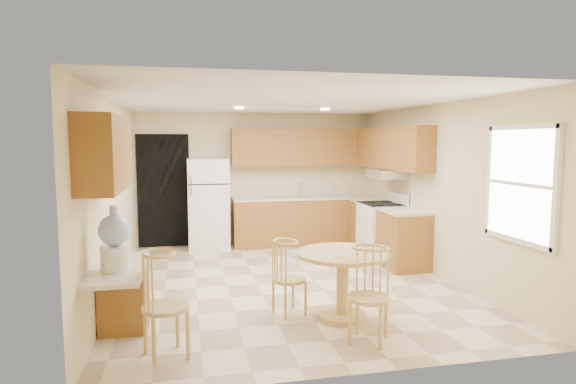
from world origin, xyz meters
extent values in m
plane|color=beige|center=(0.00, 0.00, 0.00)|extent=(5.50, 5.50, 0.00)
cube|color=white|center=(0.00, 0.00, 2.50)|extent=(4.50, 5.50, 0.02)
cube|color=#D2BC8D|center=(0.00, 2.75, 1.25)|extent=(4.50, 0.02, 2.50)
cube|color=#D2BC8D|center=(0.00, -2.75, 1.25)|extent=(4.50, 0.02, 2.50)
cube|color=#D2BC8D|center=(-2.25, 0.00, 1.25)|extent=(0.02, 5.50, 2.50)
cube|color=#D2BC8D|center=(2.25, 0.00, 1.25)|extent=(0.02, 5.50, 2.50)
cube|color=black|center=(-1.75, 2.73, 1.05)|extent=(0.90, 0.02, 2.10)
cube|color=#956126|center=(0.88, 2.45, 0.43)|extent=(2.75, 0.60, 0.87)
cube|color=beige|center=(0.88, 2.45, 0.89)|extent=(2.75, 0.63, 0.04)
cube|color=#956126|center=(1.95, 1.85, 0.43)|extent=(0.60, 0.59, 0.87)
cube|color=beige|center=(1.95, 1.85, 0.89)|extent=(0.63, 0.59, 0.04)
cube|color=#956126|center=(1.95, 0.40, 0.43)|extent=(0.60, 0.80, 0.87)
cube|color=beige|center=(1.95, 0.40, 0.89)|extent=(0.63, 0.80, 0.04)
cube|color=#956126|center=(0.88, 2.58, 1.85)|extent=(2.75, 0.33, 0.70)
cube|color=#956126|center=(2.08, 1.21, 1.85)|extent=(0.33, 2.42, 0.70)
cube|color=#956126|center=(-2.08, -1.60, 1.85)|extent=(0.33, 1.40, 0.70)
cube|color=silver|center=(0.85, 2.45, 0.91)|extent=(0.78, 0.44, 0.01)
cube|color=silver|center=(2.00, 1.18, 1.42)|extent=(0.50, 0.76, 0.14)
cube|color=#956126|center=(-2.00, -1.32, 0.36)|extent=(0.48, 0.42, 0.72)
cube|color=beige|center=(-2.00, -1.70, 0.75)|extent=(0.50, 1.20, 0.04)
cube|color=white|center=(2.23, -1.85, 1.50)|extent=(0.05, 1.00, 1.20)
cube|color=white|center=(2.22, -1.85, 2.12)|extent=(0.05, 1.10, 0.06)
cube|color=white|center=(2.22, -1.85, 0.88)|extent=(0.05, 1.10, 0.06)
cube|color=white|center=(2.22, -2.38, 1.50)|extent=(0.05, 0.06, 1.28)
cube|color=white|center=(2.22, -1.32, 1.50)|extent=(0.05, 0.06, 1.28)
cylinder|color=white|center=(-0.50, 1.20, 2.48)|extent=(0.14, 0.14, 0.02)
cylinder|color=white|center=(0.90, 1.20, 2.48)|extent=(0.14, 0.14, 0.02)
cube|color=white|center=(-0.95, 2.40, 0.83)|extent=(0.73, 0.68, 1.65)
cube|color=black|center=(-0.95, 2.05, 1.22)|extent=(0.72, 0.01, 0.02)
cube|color=silver|center=(-1.25, 2.04, 1.12)|extent=(0.03, 0.03, 0.18)
cube|color=silver|center=(-1.25, 2.04, 1.31)|extent=(0.03, 0.03, 0.14)
cube|color=white|center=(1.92, 1.18, 0.45)|extent=(0.65, 0.76, 0.90)
cube|color=black|center=(1.92, 1.18, 0.91)|extent=(0.64, 0.75, 0.02)
cube|color=white|center=(2.20, 1.18, 1.00)|extent=(0.06, 0.76, 0.18)
cylinder|color=tan|center=(0.33, -1.48, 0.03)|extent=(0.55, 0.55, 0.06)
cylinder|color=tan|center=(0.33, -1.48, 0.37)|extent=(0.14, 0.14, 0.67)
cylinder|color=tan|center=(0.33, -1.48, 0.73)|extent=(1.02, 1.02, 0.04)
cylinder|color=tan|center=(-0.22, -1.23, 0.40)|extent=(0.38, 0.38, 0.04)
cylinder|color=tan|center=(-0.35, -1.10, 0.20)|extent=(0.03, 0.03, 0.40)
cylinder|color=tan|center=(-0.09, -1.10, 0.20)|extent=(0.03, 0.03, 0.40)
cylinder|color=tan|center=(-0.35, -1.36, 0.20)|extent=(0.03, 0.03, 0.40)
cylinder|color=tan|center=(-0.09, -1.36, 0.20)|extent=(0.03, 0.03, 0.40)
cylinder|color=tan|center=(0.38, -2.13, 0.44)|extent=(0.41, 0.41, 0.04)
cylinder|color=tan|center=(0.23, -1.98, 0.22)|extent=(0.04, 0.04, 0.44)
cylinder|color=tan|center=(0.53, -1.98, 0.22)|extent=(0.04, 0.04, 0.44)
cylinder|color=tan|center=(0.23, -2.28, 0.22)|extent=(0.04, 0.04, 0.44)
cylinder|color=tan|center=(0.53, -2.28, 0.22)|extent=(0.04, 0.04, 0.44)
cylinder|color=tan|center=(-1.55, -2.05, 0.46)|extent=(0.43, 0.43, 0.04)
cylinder|color=tan|center=(-1.70, -1.90, 0.23)|extent=(0.04, 0.04, 0.46)
cylinder|color=tan|center=(-1.40, -1.90, 0.23)|extent=(0.04, 0.04, 0.46)
cylinder|color=tan|center=(-1.70, -2.20, 0.23)|extent=(0.04, 0.04, 0.46)
cylinder|color=tan|center=(-1.40, -2.20, 0.23)|extent=(0.04, 0.04, 0.46)
cylinder|color=white|center=(-2.00, -1.81, 0.88)|extent=(0.27, 0.27, 0.23)
sphere|color=#8FADDE|center=(-2.00, -1.81, 1.15)|extent=(0.29, 0.29, 0.29)
cylinder|color=#8FADDE|center=(-2.00, -1.81, 1.33)|extent=(0.07, 0.07, 0.08)
camera|label=1|loc=(-1.35, -6.42, 1.96)|focal=30.00mm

